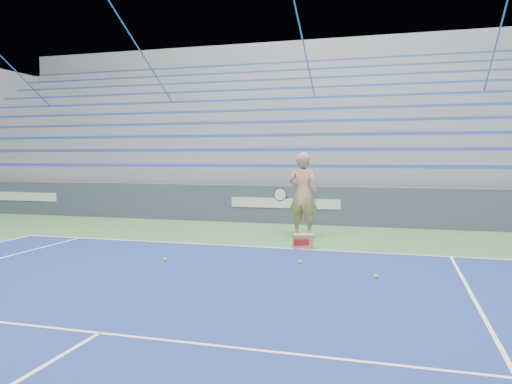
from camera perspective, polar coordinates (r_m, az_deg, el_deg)
sponsor_barrier at (r=14.51m, az=3.44°, el=-1.43°), size 30.00×0.32×1.10m
bleachers at (r=20.08m, az=6.94°, el=5.21°), size 31.00×9.15×7.30m
tennis_player at (r=12.06m, az=5.40°, el=-0.29°), size 1.02×0.93×2.04m
ball_box at (r=10.61m, az=5.37°, el=-5.62°), size 0.48×0.42×0.30m
tennis_ball_0 at (r=8.23m, az=13.57°, el=-9.38°), size 0.07×0.07×0.07m
tennis_ball_1 at (r=9.42m, az=-10.36°, el=-7.62°), size 0.07×0.07×0.07m
tennis_ball_2 at (r=11.33m, az=-11.76°, el=-5.67°), size 0.07×0.07×0.07m
tennis_ball_3 at (r=9.10m, az=5.05°, el=-7.99°), size 0.07×0.07×0.07m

